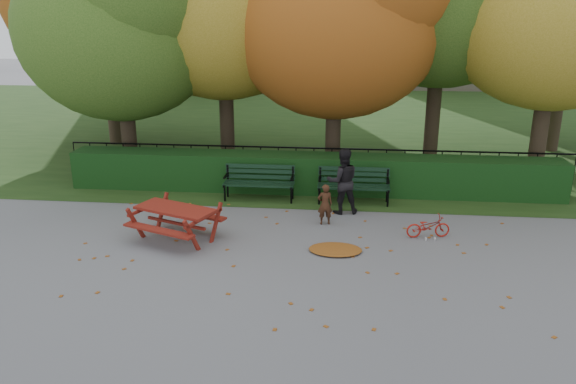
# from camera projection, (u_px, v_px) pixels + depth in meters

# --- Properties ---
(ground) EXTENTS (90.00, 90.00, 0.00)m
(ground) POSITION_uv_depth(u_px,v_px,m) (297.00, 262.00, 10.87)
(ground) COLOR slate
(ground) RESTS_ON ground
(grass_strip) EXTENTS (90.00, 90.00, 0.00)m
(grass_strip) POSITION_uv_depth(u_px,v_px,m) (325.00, 124.00, 24.12)
(grass_strip) COLOR #1C3813
(grass_strip) RESTS_ON ground
(hedge) EXTENTS (13.00, 0.90, 1.00)m
(hedge) POSITION_uv_depth(u_px,v_px,m) (312.00, 173.00, 14.97)
(hedge) COLOR black
(hedge) RESTS_ON ground
(iron_fence) EXTENTS (14.00, 0.04, 1.02)m
(iron_fence) POSITION_uv_depth(u_px,v_px,m) (314.00, 164.00, 15.72)
(iron_fence) COLOR black
(iron_fence) RESTS_ON ground
(tree_a) EXTENTS (5.88, 5.60, 7.48)m
(tree_a) POSITION_uv_depth(u_px,v_px,m) (126.00, 15.00, 15.26)
(tree_a) COLOR #32241C
(tree_a) RESTS_ON ground
(tree_c) EXTENTS (6.30, 6.00, 8.00)m
(tree_c) POSITION_uv_depth(u_px,v_px,m) (349.00, 3.00, 14.94)
(tree_c) COLOR #32241C
(tree_c) RESTS_ON ground
(bench_left) EXTENTS (1.80, 0.57, 0.88)m
(bench_left) POSITION_uv_depth(u_px,v_px,m) (259.00, 180.00, 14.34)
(bench_left) COLOR black
(bench_left) RESTS_ON ground
(bench_right) EXTENTS (1.80, 0.57, 0.88)m
(bench_right) POSITION_uv_depth(u_px,v_px,m) (354.00, 183.00, 14.10)
(bench_right) COLOR black
(bench_right) RESTS_ON ground
(picnic_table) EXTENTS (2.06, 1.88, 0.82)m
(picnic_table) POSITION_uv_depth(u_px,v_px,m) (175.00, 215.00, 11.76)
(picnic_table) COLOR maroon
(picnic_table) RESTS_ON ground
(leaf_pile) EXTENTS (1.20, 0.93, 0.07)m
(leaf_pile) POSITION_uv_depth(u_px,v_px,m) (335.00, 249.00, 11.34)
(leaf_pile) COLOR maroon
(leaf_pile) RESTS_ON ground
(leaf_scatter) EXTENTS (9.00, 5.70, 0.01)m
(leaf_scatter) POSITION_uv_depth(u_px,v_px,m) (299.00, 255.00, 11.15)
(leaf_scatter) COLOR maroon
(leaf_scatter) RESTS_ON ground
(child) EXTENTS (0.39, 0.30, 0.95)m
(child) POSITION_uv_depth(u_px,v_px,m) (325.00, 204.00, 12.66)
(child) COLOR #3B2013
(child) RESTS_ON ground
(adult) EXTENTS (0.87, 0.73, 1.57)m
(adult) POSITION_uv_depth(u_px,v_px,m) (343.00, 181.00, 13.29)
(adult) COLOR black
(adult) RESTS_ON ground
(bicycle) EXTENTS (0.98, 0.49, 0.49)m
(bicycle) POSITION_uv_depth(u_px,v_px,m) (428.00, 226.00, 11.98)
(bicycle) COLOR #AC190F
(bicycle) RESTS_ON ground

